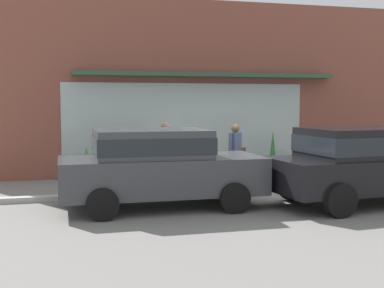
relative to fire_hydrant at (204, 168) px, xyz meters
name	(u,v)px	position (x,y,z in m)	size (l,w,h in m)	color
ground_plane	(240,191)	(0.71, -0.80, -0.48)	(60.00, 60.00, 0.00)	gray
curb_strip	(243,190)	(0.71, -1.00, -0.42)	(14.00, 0.24, 0.12)	#B2B2AD
storefront	(205,90)	(0.70, 2.39, 2.07)	(14.00, 0.81, 5.24)	brown
fire_hydrant	(204,168)	(0.00, 0.00, 0.00)	(0.41, 0.38, 0.96)	#4C8C47
pedestrian_with_handbag	(236,150)	(0.82, -0.14, 0.47)	(0.58, 0.46, 1.63)	#333847
pedestrian_passerby	(165,150)	(-1.08, -0.28, 0.53)	(0.47, 0.33, 1.70)	#333847
parked_car_black	(365,161)	(2.71, -3.07, 0.45)	(4.40, 2.25, 1.65)	black
parked_car_dark_gray	(158,164)	(-1.64, -2.26, 0.44)	(4.17, 2.06, 1.64)	#383A3D
potted_plant_trailing_edge	(273,154)	(2.56, 1.48, 0.17)	(0.27, 0.27, 1.34)	#9E6042
potted_plant_window_left	(236,154)	(1.47, 1.66, 0.17)	(0.47, 0.47, 1.35)	#4C4C51
potted_plant_doorstep	(322,159)	(4.32, 1.70, -0.05)	(0.49, 0.49, 0.81)	#4C4C51
potted_plant_low_front	(86,165)	(-2.92, 1.60, -0.01)	(0.37, 0.37, 0.99)	#33473D
potted_plant_window_center	(357,157)	(5.41, 1.45, 0.00)	(0.43, 0.43, 0.80)	#33473D
potted_plant_window_right	(299,163)	(3.41, 1.43, -0.14)	(0.43, 0.43, 0.64)	#9E6042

